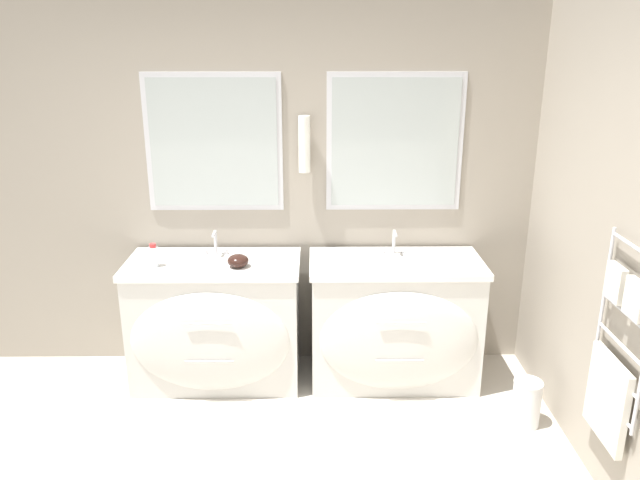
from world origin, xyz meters
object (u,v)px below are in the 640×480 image
Objects in this scene: vanity_left at (215,323)px; toiletry_bottle at (154,256)px; vanity_right at (394,322)px; amenity_bowl at (238,261)px; waste_bin at (526,402)px.

toiletry_bottle is at bearing -171.07° from vanity_left.
toiletry_bottle is at bearing -177.93° from vanity_right.
amenity_bowl is (-1.04, -0.07, 0.48)m from vanity_right.
vanity_left is at bearing 164.88° from waste_bin.
amenity_bowl is 0.47× the size of waste_bin.
toiletry_bottle reaches higher than vanity_right.
toiletry_bottle is 0.52× the size of waste_bin.
amenity_bowl is at bearing 165.51° from waste_bin.
toiletry_bottle is (-1.59, -0.06, 0.51)m from vanity_right.
amenity_bowl is at bearing -176.14° from vanity_right.
amenity_bowl reaches higher than waste_bin.
amenity_bowl reaches higher than vanity_left.
toiletry_bottle reaches higher than waste_bin.
vanity_left is 7.49× the size of toiletry_bottle.
amenity_bowl is (0.55, -0.01, -0.03)m from toiletry_bottle.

